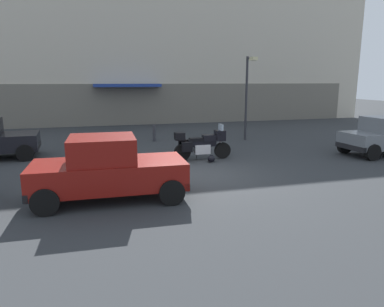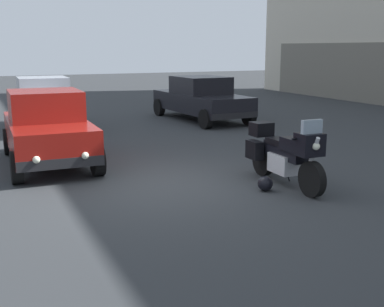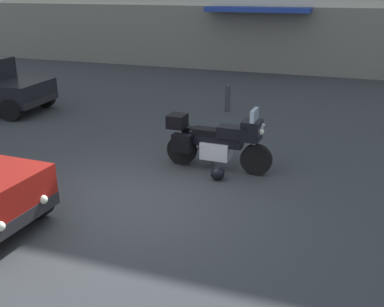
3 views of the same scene
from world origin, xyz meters
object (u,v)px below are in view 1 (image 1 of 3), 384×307
(car_wagon_end, at_px, (108,169))
(streetlamp_curbside, at_px, (248,89))
(motorcycle, at_px, (202,144))
(bollard_curbside, at_px, (154,132))
(car_compact_side, at_px, (384,136))
(helmet, at_px, (211,159))

(car_wagon_end, bearing_deg, streetlamp_curbside, 47.49)
(motorcycle, distance_m, bollard_curbside, 4.79)
(car_wagon_end, bearing_deg, bollard_curbside, 74.44)
(motorcycle, relative_size, bollard_curbside, 2.68)
(car_compact_side, relative_size, car_wagon_end, 0.90)
(car_wagon_end, relative_size, bollard_curbside, 4.63)
(car_wagon_end, bearing_deg, car_compact_side, 14.91)
(car_compact_side, relative_size, streetlamp_curbside, 0.84)
(motorcycle, xyz_separation_m, streetlamp_curbside, (3.52, 3.65, 1.97))
(helmet, distance_m, car_compact_side, 7.30)
(bollard_curbside, bearing_deg, car_wagon_end, -106.90)
(motorcycle, height_order, streetlamp_curbside, streetlamp_curbside)
(car_compact_side, xyz_separation_m, bollard_curbside, (-8.54, 5.80, -0.32))
(car_compact_side, bearing_deg, helmet, 173.10)
(streetlamp_curbside, bearing_deg, helmet, -128.21)
(car_wagon_end, distance_m, bollard_curbside, 8.87)
(streetlamp_curbside, bearing_deg, car_compact_side, -50.57)
(motorcycle, relative_size, helmet, 8.08)
(streetlamp_curbside, bearing_deg, bollard_curbside, 167.60)
(motorcycle, bearing_deg, streetlamp_curbside, 47.18)
(helmet, xyz_separation_m, streetlamp_curbside, (3.31, 4.21, 2.45))
(motorcycle, relative_size, streetlamp_curbside, 0.54)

